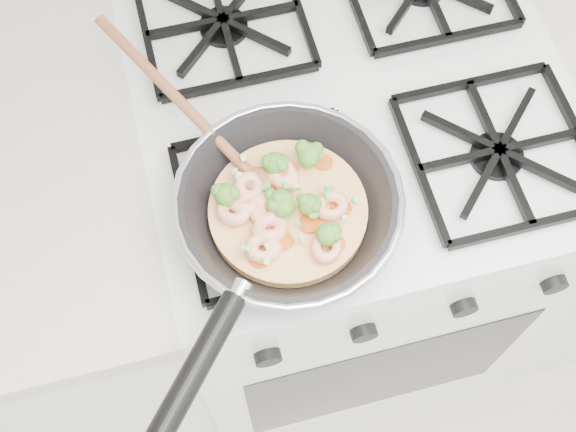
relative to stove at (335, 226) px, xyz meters
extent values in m
cube|color=white|center=(0.00, 0.00, -0.01)|extent=(0.60, 0.60, 0.90)
cube|color=black|center=(0.00, -0.30, -0.01)|extent=(0.48, 0.00, 0.40)
cube|color=black|center=(0.00, 0.00, 0.45)|extent=(0.56, 0.56, 0.02)
torus|color=silver|center=(-0.14, -0.18, 0.51)|extent=(0.28, 0.28, 0.01)
cylinder|color=black|center=(-0.28, -0.34, 0.51)|extent=(0.13, 0.15, 0.03)
cylinder|color=#FCC06D|center=(-0.14, -0.18, 0.48)|extent=(0.19, 0.19, 0.02)
ellipsoid|color=#965636|center=(-0.17, -0.13, 0.50)|extent=(0.05, 0.05, 0.01)
cylinder|color=#965636|center=(-0.24, -0.01, 0.53)|extent=(0.15, 0.24, 0.07)
torus|color=#FFB596|center=(-0.18, -0.14, 0.50)|extent=(0.06, 0.06, 0.03)
torus|color=#FFB596|center=(-0.19, -0.16, 0.50)|extent=(0.06, 0.06, 0.03)
torus|color=#FFB596|center=(-0.17, -0.20, 0.50)|extent=(0.06, 0.06, 0.03)
torus|color=#FFB596|center=(-0.16, -0.18, 0.50)|extent=(0.06, 0.06, 0.03)
torus|color=#FFB596|center=(-0.09, -0.19, 0.50)|extent=(0.06, 0.06, 0.02)
torus|color=#FFB596|center=(-0.14, -0.13, 0.50)|extent=(0.05, 0.05, 0.02)
torus|color=#FFB596|center=(-0.20, -0.17, 0.50)|extent=(0.06, 0.06, 0.02)
torus|color=#FFB596|center=(-0.17, -0.18, 0.50)|extent=(0.05, 0.05, 0.02)
torus|color=#FFB596|center=(-0.18, -0.22, 0.50)|extent=(0.05, 0.05, 0.02)
torus|color=#FFB596|center=(-0.13, -0.14, 0.50)|extent=(0.05, 0.05, 0.02)
torus|color=#FFB596|center=(-0.11, -0.24, 0.50)|extent=(0.06, 0.06, 0.01)
ellipsoid|color=#599832|center=(-0.21, -0.15, 0.51)|extent=(0.04, 0.04, 0.03)
ellipsoid|color=#599832|center=(-0.15, -0.18, 0.51)|extent=(0.04, 0.04, 0.03)
ellipsoid|color=#599832|center=(-0.12, -0.19, 0.51)|extent=(0.03, 0.03, 0.03)
ellipsoid|color=#599832|center=(-0.10, -0.13, 0.51)|extent=(0.03, 0.03, 0.03)
ellipsoid|color=#599832|center=(-0.15, -0.18, 0.51)|extent=(0.03, 0.03, 0.03)
ellipsoid|color=#599832|center=(-0.14, -0.12, 0.51)|extent=(0.04, 0.04, 0.03)
ellipsoid|color=#599832|center=(-0.10, -0.12, 0.51)|extent=(0.04, 0.04, 0.03)
ellipsoid|color=#599832|center=(-0.11, -0.23, 0.51)|extent=(0.04, 0.04, 0.03)
cylinder|color=orange|center=(-0.16, -0.16, 0.49)|extent=(0.03, 0.03, 0.01)
cylinder|color=orange|center=(-0.17, -0.13, 0.49)|extent=(0.03, 0.03, 0.00)
cylinder|color=orange|center=(-0.16, -0.22, 0.49)|extent=(0.03, 0.03, 0.01)
cylinder|color=orange|center=(-0.08, -0.13, 0.49)|extent=(0.03, 0.03, 0.00)
cylinder|color=orange|center=(-0.16, -0.19, 0.49)|extent=(0.03, 0.03, 0.01)
cylinder|color=orange|center=(-0.08, -0.19, 0.49)|extent=(0.03, 0.03, 0.01)
cylinder|color=orange|center=(-0.11, -0.19, 0.49)|extent=(0.03, 0.03, 0.00)
cylinder|color=orange|center=(-0.14, -0.17, 0.49)|extent=(0.03, 0.03, 0.01)
cylinder|color=orange|center=(-0.10, -0.24, 0.49)|extent=(0.03, 0.03, 0.01)
cylinder|color=orange|center=(-0.19, -0.23, 0.49)|extent=(0.03, 0.03, 0.01)
cylinder|color=orange|center=(-0.16, -0.14, 0.49)|extent=(0.03, 0.03, 0.01)
cylinder|color=orange|center=(-0.13, -0.13, 0.49)|extent=(0.03, 0.03, 0.01)
cylinder|color=orange|center=(-0.19, -0.17, 0.49)|extent=(0.03, 0.03, 0.00)
cylinder|color=orange|center=(-0.12, -0.20, 0.49)|extent=(0.04, 0.04, 0.01)
cylinder|color=orange|center=(-0.13, -0.12, 0.49)|extent=(0.04, 0.04, 0.01)
cylinder|color=#BED798|center=(-0.20, -0.22, 0.51)|extent=(0.01, 0.01, 0.01)
cylinder|color=#65C44E|center=(-0.20, -0.14, 0.51)|extent=(0.01, 0.01, 0.01)
cylinder|color=#BED798|center=(-0.19, -0.12, 0.51)|extent=(0.01, 0.01, 0.01)
cylinder|color=#65C44E|center=(-0.09, -0.13, 0.51)|extent=(0.01, 0.01, 0.01)
cylinder|color=#BED798|center=(-0.18, -0.11, 0.51)|extent=(0.01, 0.01, 0.01)
cylinder|color=#65C44E|center=(-0.20, -0.23, 0.51)|extent=(0.01, 0.01, 0.01)
cylinder|color=#BED798|center=(-0.18, -0.24, 0.51)|extent=(0.01, 0.01, 0.01)
cylinder|color=#BED798|center=(-0.08, -0.21, 0.51)|extent=(0.01, 0.01, 0.01)
cylinder|color=#65C44E|center=(-0.06, -0.19, 0.51)|extent=(0.01, 0.01, 0.01)
cylinder|color=#BED798|center=(-0.13, -0.16, 0.51)|extent=(0.01, 0.01, 0.01)
cylinder|color=#BED798|center=(-0.18, -0.23, 0.51)|extent=(0.01, 0.01, 0.01)
cylinder|color=#65C44E|center=(-0.14, -0.16, 0.51)|extent=(0.01, 0.01, 0.01)
cylinder|color=#65C44E|center=(-0.16, -0.15, 0.51)|extent=(0.01, 0.01, 0.01)
cylinder|color=#65C44E|center=(-0.09, -0.17, 0.51)|extent=(0.01, 0.01, 0.01)
cylinder|color=#BED798|center=(-0.14, -0.23, 0.51)|extent=(0.01, 0.01, 0.01)
cylinder|color=#65C44E|center=(-0.09, -0.18, 0.51)|extent=(0.01, 0.01, 0.01)
cylinder|color=#65C44E|center=(-0.12, -0.20, 0.51)|extent=(0.01, 0.01, 0.01)
cylinder|color=#BED798|center=(-0.20, -0.16, 0.51)|extent=(0.01, 0.01, 0.01)
cylinder|color=#BED798|center=(-0.19, -0.13, 0.51)|extent=(0.01, 0.01, 0.01)
cylinder|color=#65C44E|center=(-0.14, -0.21, 0.51)|extent=(0.01, 0.01, 0.01)
camera|label=1|loc=(-0.24, -0.56, 1.28)|focal=46.32mm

